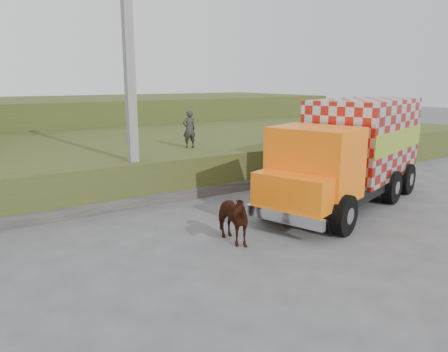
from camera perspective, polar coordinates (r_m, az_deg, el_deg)
ground at (r=12.21m, az=1.13°, el=-7.91°), size 120.00×120.00×0.00m
embankment at (r=20.79m, az=-14.56°, el=2.36°), size 40.00×12.00×1.50m
embankment_far at (r=32.23m, az=-21.59°, el=6.69°), size 40.00×12.00×3.00m
retaining_strip at (r=14.92m, az=-14.51°, el=-3.69°), size 16.00×0.50×0.40m
utility_pole at (r=15.07m, az=-12.16°, el=11.53°), size 1.20×0.30×8.00m
cargo_truck at (r=15.70m, az=16.25°, el=3.15°), size 8.41×4.94×3.58m
cow at (r=11.57m, az=0.74°, el=-5.47°), size 0.82×1.66×1.37m
pedestrian at (r=18.03m, az=-4.57°, el=6.13°), size 0.59×0.41×1.55m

